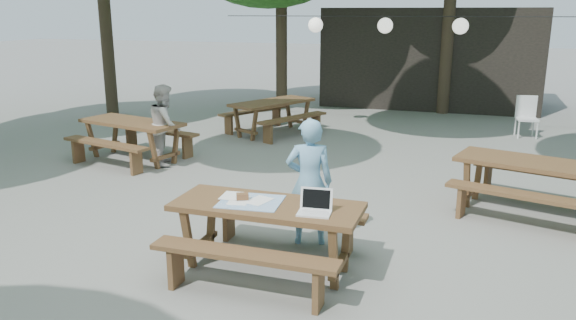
% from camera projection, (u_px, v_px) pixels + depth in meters
% --- Properties ---
extents(ground, '(80.00, 80.00, 0.00)m').
position_uv_depth(ground, '(321.00, 222.00, 7.47)').
color(ground, slate).
rests_on(ground, ground).
extents(pavilion, '(6.00, 3.00, 2.80)m').
position_uv_depth(pavilion, '(431.00, 57.00, 16.58)').
color(pavilion, black).
rests_on(pavilion, ground).
extents(main_picnic_table, '(2.00, 1.58, 0.75)m').
position_uv_depth(main_picnic_table, '(267.00, 236.00, 6.00)').
color(main_picnic_table, '#4C341B').
rests_on(main_picnic_table, ground).
extents(picnic_table_nw, '(2.21, 1.97, 0.75)m').
position_uv_depth(picnic_table_nw, '(133.00, 140.00, 10.45)').
color(picnic_table_nw, '#4C341B').
rests_on(picnic_table_nw, ground).
extents(picnic_table_ne, '(2.26, 2.03, 0.75)m').
position_uv_depth(picnic_table_ne, '(532.00, 187.00, 7.67)').
color(picnic_table_ne, '#4C341B').
rests_on(picnic_table_ne, ground).
extents(picnic_table_far_w, '(2.26, 2.41, 0.75)m').
position_uv_depth(picnic_table_far_w, '(272.00, 117.00, 12.71)').
color(picnic_table_far_w, '#4C341B').
rests_on(picnic_table_far_w, ground).
extents(woman, '(0.64, 0.52, 1.53)m').
position_uv_depth(woman, '(309.00, 182.00, 6.61)').
color(woman, '#73ABD2').
rests_on(woman, ground).
extents(second_person, '(0.80, 0.88, 1.46)m').
position_uv_depth(second_person, '(165.00, 125.00, 10.12)').
color(second_person, beige).
rests_on(second_person, ground).
extents(plastic_chair, '(0.50, 0.50, 0.90)m').
position_uv_depth(plastic_chair, '(526.00, 125.00, 12.43)').
color(plastic_chair, silver).
rests_on(plastic_chair, ground).
extents(laptop, '(0.35, 0.29, 0.24)m').
position_uv_depth(laptop, '(315.00, 207.00, 5.64)').
color(laptop, white).
rests_on(laptop, main_picnic_table).
extents(tabletop_clutter, '(0.74, 0.61, 0.08)m').
position_uv_depth(tabletop_clutter, '(249.00, 200.00, 5.98)').
color(tabletop_clutter, '#397DC4').
rests_on(tabletop_clutter, main_picnic_table).
extents(paper_lanterns, '(9.00, 0.34, 0.38)m').
position_uv_depth(paper_lanterns, '(386.00, 25.00, 12.40)').
color(paper_lanterns, black).
rests_on(paper_lanterns, ground).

